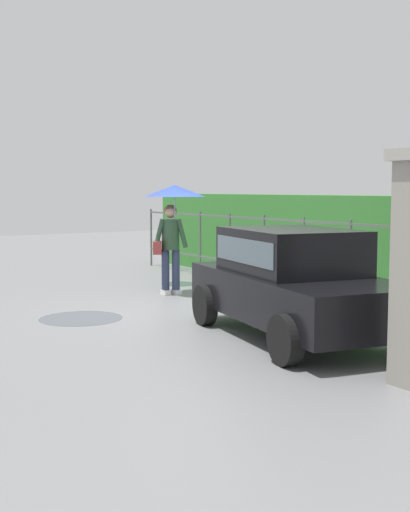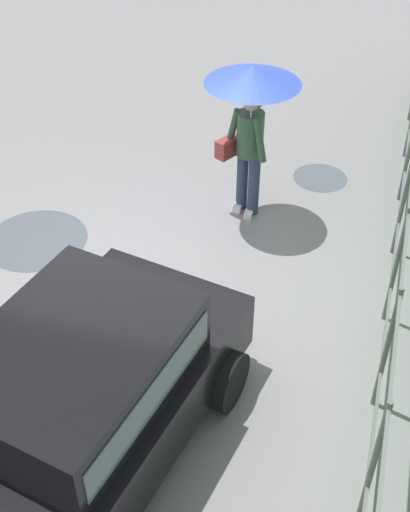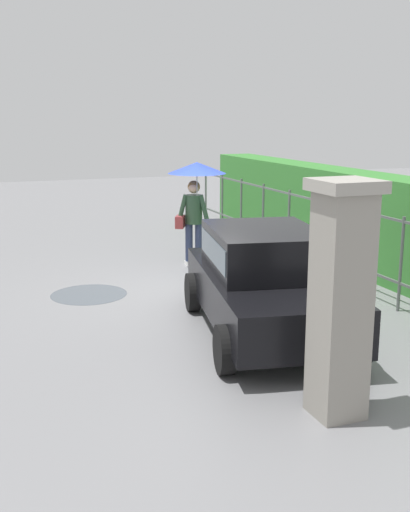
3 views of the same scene
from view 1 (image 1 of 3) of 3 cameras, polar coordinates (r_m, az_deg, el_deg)
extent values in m
plane|color=slate|center=(11.10, -1.19, -4.79)|extent=(40.00, 40.00, 0.00)
cube|color=black|center=(9.22, 7.74, -3.34)|extent=(3.94, 2.30, 0.60)
cube|color=black|center=(9.27, 7.33, 0.45)|extent=(2.14, 1.77, 0.60)
cube|color=#4C5B66|center=(9.27, 7.33, 0.58)|extent=(1.99, 1.76, 0.33)
cylinder|color=black|center=(8.71, 16.64, -5.94)|extent=(0.62, 0.29, 0.60)
cylinder|color=black|center=(7.80, 6.81, -7.09)|extent=(0.62, 0.29, 0.60)
cylinder|color=black|center=(10.74, 8.36, -3.58)|extent=(0.62, 0.29, 0.60)
cylinder|color=black|center=(10.02, -0.02, -4.19)|extent=(0.62, 0.29, 0.60)
cube|color=red|center=(11.08, 5.52, -1.02)|extent=(0.10, 0.21, 0.16)
cube|color=red|center=(10.63, 0.23, -1.28)|extent=(0.10, 0.21, 0.16)
cylinder|color=#2D3856|center=(13.00, -2.49, -1.34)|extent=(0.15, 0.15, 0.86)
cylinder|color=#2D3856|center=(12.99, -3.37, -1.35)|extent=(0.15, 0.15, 0.86)
cube|color=white|center=(12.99, -2.47, -3.08)|extent=(0.26, 0.10, 0.08)
cube|color=white|center=(12.99, -3.35, -3.09)|extent=(0.26, 0.10, 0.08)
cylinder|color=#2D4C33|center=(12.93, -2.94, 1.82)|extent=(0.34, 0.34, 0.58)
sphere|color=#DBAD89|center=(12.91, -2.95, 3.73)|extent=(0.22, 0.22, 0.22)
sphere|color=olive|center=(12.94, -2.96, 3.82)|extent=(0.25, 0.25, 0.25)
cylinder|color=#2D4C33|center=(12.86, -1.95, 1.94)|extent=(0.18, 0.24, 0.56)
cylinder|color=#2D4C33|center=(12.84, -3.91, 1.92)|extent=(0.18, 0.24, 0.56)
cylinder|color=#B2B2B7|center=(12.81, -2.58, 3.34)|extent=(0.02, 0.02, 0.77)
cone|color=blue|center=(12.80, -2.59, 5.55)|extent=(1.15, 1.15, 0.22)
cube|color=maroon|center=(12.82, -4.08, 0.71)|extent=(0.38, 0.30, 0.24)
cylinder|color=#59605B|center=(17.86, -4.59, 1.59)|extent=(0.05, 0.05, 1.50)
cylinder|color=#59605B|center=(16.78, -2.64, 1.34)|extent=(0.05, 0.05, 1.50)
cylinder|color=#59605B|center=(15.73, -0.43, 1.06)|extent=(0.05, 0.05, 1.50)
cylinder|color=#59605B|center=(14.71, 2.10, 0.73)|extent=(0.05, 0.05, 1.50)
cylinder|color=#59605B|center=(13.72, 4.99, 0.36)|extent=(0.05, 0.05, 1.50)
cylinder|color=#59605B|center=(12.78, 8.33, -0.07)|extent=(0.05, 0.05, 1.50)
cylinder|color=#59605B|center=(11.88, 12.18, -0.57)|extent=(0.05, 0.05, 1.50)
cylinder|color=#59605B|center=(11.04, 16.63, -1.15)|extent=(0.05, 0.05, 1.50)
cube|color=#59605B|center=(13.20, 6.63, 3.05)|extent=(11.03, 0.03, 0.04)
cube|color=#59605B|center=(13.28, 6.58, -1.14)|extent=(11.03, 0.03, 0.04)
cube|color=#387F33|center=(13.93, 10.07, 1.20)|extent=(12.03, 0.90, 1.90)
cylinder|color=#4C545B|center=(10.76, -10.47, -5.21)|extent=(1.30, 1.30, 0.00)
cylinder|color=#4C545B|center=(14.40, -2.16, -2.37)|extent=(0.78, 0.78, 0.00)
camera|label=2|loc=(9.40, 31.73, 24.35)|focal=46.31mm
camera|label=3|loc=(2.43, 76.31, 25.92)|focal=44.23mm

